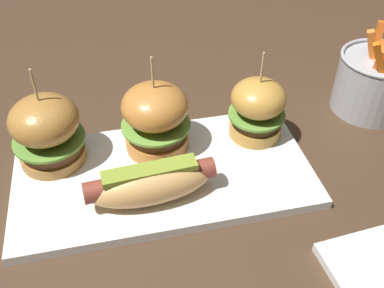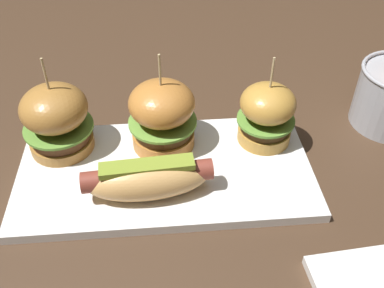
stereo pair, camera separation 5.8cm
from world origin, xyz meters
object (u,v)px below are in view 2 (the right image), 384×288
at_px(slider_left, 54,119).
at_px(slider_center, 160,115).
at_px(platter_main, 163,171).
at_px(slider_right, 264,114).
at_px(hot_dog, 145,178).

distance_m(slider_left, slider_center, 0.14).
bearing_deg(platter_main, slider_right, 18.49).
xyz_separation_m(platter_main, slider_left, (-0.14, 0.06, 0.06)).
xyz_separation_m(hot_dog, slider_center, (0.02, 0.10, 0.02)).
xyz_separation_m(slider_left, slider_right, (0.29, -0.01, -0.00)).
xyz_separation_m(platter_main, slider_center, (-0.00, 0.05, 0.06)).
bearing_deg(slider_right, hot_dog, -150.83).
height_order(slider_left, slider_center, slider_center).
bearing_deg(platter_main, slider_left, 158.79).
xyz_separation_m(platter_main, slider_right, (0.15, 0.05, 0.05)).
relative_size(platter_main, slider_left, 2.77).
distance_m(hot_dog, slider_left, 0.16).
bearing_deg(platter_main, hot_dog, -116.16).
distance_m(platter_main, slider_right, 0.16).
relative_size(slider_left, slider_right, 1.07).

